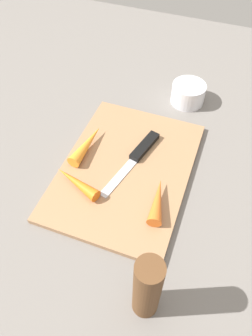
% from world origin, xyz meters
% --- Properties ---
extents(ground_plane, '(1.40, 1.40, 0.00)m').
position_xyz_m(ground_plane, '(0.00, 0.00, 0.00)').
color(ground_plane, slate).
extents(cutting_board, '(0.36, 0.26, 0.01)m').
position_xyz_m(cutting_board, '(0.00, 0.00, 0.01)').
color(cutting_board, '#99704C').
rests_on(cutting_board, ground_plane).
extents(knife, '(0.20, 0.07, 0.01)m').
position_xyz_m(knife, '(-0.05, 0.02, 0.02)').
color(knife, '#B7B7BC').
rests_on(knife, cutting_board).
extents(carrot_medium, '(0.06, 0.11, 0.03)m').
position_xyz_m(carrot_medium, '(0.08, -0.08, 0.02)').
color(carrot_medium, orange).
rests_on(carrot_medium, cutting_board).
extents(carrot_shortest, '(0.10, 0.04, 0.03)m').
position_xyz_m(carrot_shortest, '(0.06, 0.09, 0.03)').
color(carrot_shortest, orange).
rests_on(carrot_shortest, cutting_board).
extents(carrot_longest, '(0.12, 0.04, 0.03)m').
position_xyz_m(carrot_longest, '(-0.02, -0.10, 0.03)').
color(carrot_longest, orange).
rests_on(carrot_longest, cutting_board).
extents(small_bowl, '(0.08, 0.08, 0.05)m').
position_xyz_m(small_bowl, '(-0.27, 0.07, 0.03)').
color(small_bowl, silver).
rests_on(small_bowl, ground_plane).
extents(pepper_grinder, '(0.04, 0.04, 0.15)m').
position_xyz_m(pepper_grinder, '(0.24, 0.12, 0.08)').
color(pepper_grinder, brown).
rests_on(pepper_grinder, ground_plane).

